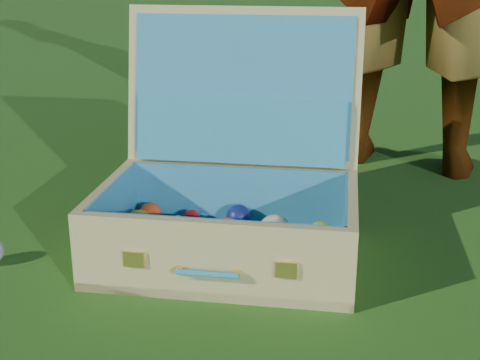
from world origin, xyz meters
The scene contains 2 objects.
ground centered at (0.00, 0.00, 0.00)m, with size 60.00×60.00×0.00m, color #215114.
suitcase centered at (-0.13, 0.17, 0.16)m, with size 0.68×0.62×0.55m.
Camera 1 is at (0.48, -1.16, 0.67)m, focal length 50.00 mm.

